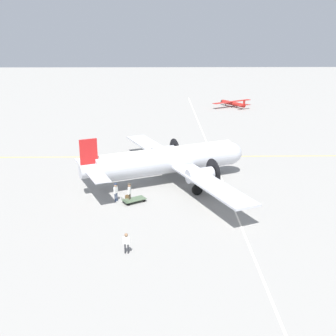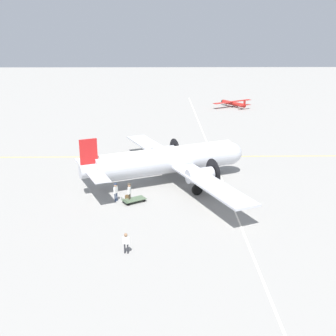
# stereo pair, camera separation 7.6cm
# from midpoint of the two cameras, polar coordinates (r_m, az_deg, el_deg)

# --- Properties ---
(ground_plane) EXTENTS (300.00, 300.00, 0.00)m
(ground_plane) POSITION_cam_midpoint_polar(r_m,az_deg,el_deg) (45.42, -0.05, -1.96)
(ground_plane) COLOR gray
(apron_line_eastwest) EXTENTS (120.00, 0.16, 0.01)m
(apron_line_eastwest) POSITION_cam_midpoint_polar(r_m,az_deg,el_deg) (54.71, -0.20, 1.56)
(apron_line_eastwest) COLOR gold
(apron_line_eastwest) RESTS_ON ground_plane
(apron_line_northsouth) EXTENTS (0.16, 120.00, 0.01)m
(apron_line_northsouth) POSITION_cam_midpoint_polar(r_m,az_deg,el_deg) (45.89, 7.42, -1.90)
(apron_line_northsouth) COLOR silver
(apron_line_northsouth) RESTS_ON ground_plane
(airliner_main) EXTENTS (18.38, 25.23, 5.70)m
(airliner_main) POSITION_cam_midpoint_polar(r_m,az_deg,el_deg) (44.79, 0.43, 1.11)
(airliner_main) COLOR silver
(airliner_main) RESTS_ON ground_plane
(crew_foreground) EXTENTS (0.55, 0.26, 1.63)m
(crew_foreground) POSITION_cam_midpoint_polar(r_m,az_deg,el_deg) (31.25, -5.73, -9.83)
(crew_foreground) COLOR #2D2D33
(crew_foreground) RESTS_ON ground_plane
(passenger_boarding) EXTENTS (0.41, 0.52, 1.79)m
(passenger_boarding) POSITION_cam_midpoint_polar(r_m,az_deg,el_deg) (40.42, -7.14, -3.01)
(passenger_boarding) COLOR navy
(passenger_boarding) RESTS_ON ground_plane
(ramp_agent) EXTENTS (0.36, 0.62, 1.84)m
(ramp_agent) POSITION_cam_midpoint_polar(r_m,az_deg,el_deg) (40.09, -5.30, -3.07)
(ramp_agent) COLOR #473D2D
(ramp_agent) RESTS_ON ground_plane
(suitcase_near_door) EXTENTS (0.36, 0.18, 0.65)m
(suitcase_near_door) POSITION_cam_midpoint_polar(r_m,az_deg,el_deg) (40.61, -5.62, -4.09)
(suitcase_near_door) COLOR brown
(suitcase_near_door) RESTS_ON ground_plane
(baggage_cart) EXTENTS (2.45, 2.11, 0.56)m
(baggage_cart) POSITION_cam_midpoint_polar(r_m,az_deg,el_deg) (40.30, -4.68, -4.28)
(baggage_cart) COLOR #4C6047
(baggage_cart) RESTS_ON ground_plane
(light_aircraft_distant) EXTENTS (9.04, 7.37, 1.95)m
(light_aircraft_distant) POSITION_cam_midpoint_polar(r_m,az_deg,el_deg) (92.07, 8.70, 8.68)
(light_aircraft_distant) COLOR #B2231E
(light_aircraft_distant) RESTS_ON ground_plane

